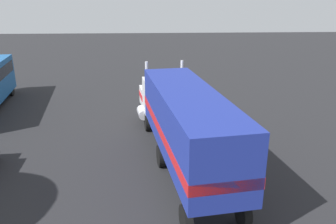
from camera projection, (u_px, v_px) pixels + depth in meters
The scene contains 5 objects.
ground_plane at pixel (165, 118), 24.06m from camera, with size 120.00×120.00×0.00m, color #232326.
lane_stripe_near at pixel (219, 127), 22.41m from camera, with size 4.40×0.16×0.01m, color silver.
lane_stripe_mid at pixel (241, 111), 25.49m from camera, with size 4.40×0.16×0.01m, color silver.
semi_truck at pixel (182, 117), 16.77m from camera, with size 14.37×4.64×4.50m.
person_bystander at pixel (220, 141), 18.08m from camera, with size 0.42×0.48×1.63m.
Camera 1 is at (-22.61, 1.11, 8.19)m, focal length 36.15 mm.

